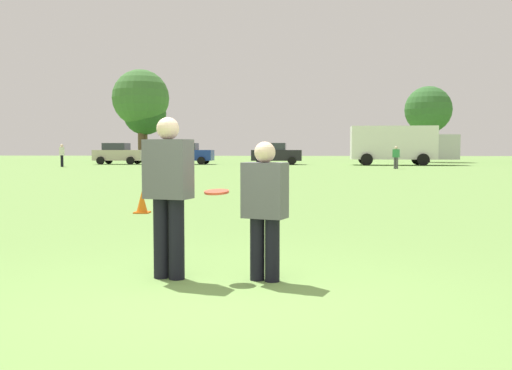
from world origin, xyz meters
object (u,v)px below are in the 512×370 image
at_px(parked_car_mid_left, 188,154).
at_px(bystander_field_marshal, 62,154).
at_px(parked_car_near_left, 119,154).
at_px(box_truck, 401,144).
at_px(player_defender, 265,204).
at_px(bystander_sideline_watcher, 396,156).
at_px(parked_car_center, 276,154).
at_px(player_thrower, 168,188).
at_px(traffic_cone, 142,203).
at_px(frisbee, 217,192).

relative_size(parked_car_mid_left, bystander_field_marshal, 2.50).
relative_size(parked_car_near_left, box_truck, 0.50).
distance_m(player_defender, bystander_sideline_watcher, 34.54).
distance_m(parked_car_center, box_truck, 10.29).
bearing_deg(parked_car_center, parked_car_near_left, -179.47).
height_order(player_thrower, parked_car_near_left, parked_car_near_left).
bearing_deg(bystander_field_marshal, player_thrower, -65.80).
distance_m(player_thrower, bystander_field_marshal, 39.67).
relative_size(traffic_cone, parked_car_near_left, 0.11).
distance_m(frisbee, bystander_sideline_watcher, 34.56).
distance_m(player_defender, parked_car_mid_left, 44.38).
distance_m(player_thrower, parked_car_mid_left, 44.15).
relative_size(traffic_cone, parked_car_mid_left, 0.11).
distance_m(player_defender, frisbee, 0.54).
height_order(player_defender, bystander_sideline_watcher, bystander_sideline_watcher).
bearing_deg(parked_car_center, bystander_field_marshal, -155.72).
height_order(parked_car_near_left, bystander_field_marshal, parked_car_near_left).
relative_size(traffic_cone, box_truck, 0.06).
distance_m(parked_car_near_left, bystander_sideline_watcher, 23.91).
distance_m(frisbee, parked_car_center, 43.22).
distance_m(frisbee, box_truck, 43.39).
bearing_deg(parked_car_mid_left, parked_car_near_left, -177.53).
distance_m(parked_car_mid_left, parked_car_center, 7.59).
relative_size(parked_car_center, bystander_field_marshal, 2.50).
distance_m(player_thrower, player_defender, 1.05).
bearing_deg(parked_car_mid_left, player_thrower, -79.34).
relative_size(frisbee, parked_car_mid_left, 0.06).
xyz_separation_m(player_defender, traffic_cone, (-3.05, 6.27, -0.60)).
bearing_deg(parked_car_mid_left, traffic_cone, -80.58).
xyz_separation_m(parked_car_near_left, bystander_sideline_watcher, (22.02, -9.31, -0.06)).
distance_m(player_defender, box_truck, 43.36).
bearing_deg(box_truck, bystander_sideline_watcher, -101.51).
height_order(player_defender, bystander_field_marshal, bystander_field_marshal).
distance_m(player_defender, parked_car_center, 43.32).
xyz_separation_m(frisbee, parked_car_center, (-1.10, 43.20, -0.02)).
distance_m(parked_car_near_left, box_truck, 23.81).
bearing_deg(bystander_sideline_watcher, player_thrower, -103.12).
bearing_deg(player_thrower, parked_car_mid_left, 100.66).
bearing_deg(parked_car_center, frisbee, -88.55).
bearing_deg(frisbee, parked_car_near_left, 108.79).
relative_size(parked_car_near_left, parked_car_center, 1.00).
distance_m(parked_car_mid_left, bystander_field_marshal, 10.84).
xyz_separation_m(parked_car_center, box_truck, (10.22, -0.79, 0.83)).
relative_size(player_defender, parked_car_mid_left, 0.35).
bearing_deg(parked_car_mid_left, frisbee, -78.67).
relative_size(player_defender, parked_car_near_left, 0.35).
height_order(player_thrower, player_defender, player_thrower).
height_order(player_thrower, bystander_sideline_watcher, player_thrower).
bearing_deg(player_defender, traffic_cone, 115.93).
bearing_deg(frisbee, traffic_cone, 112.18).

